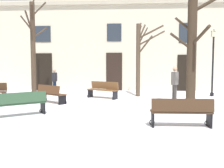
# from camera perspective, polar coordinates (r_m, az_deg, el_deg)

# --- Properties ---
(ground_plane) EXTENTS (30.23, 30.23, 0.00)m
(ground_plane) POSITION_cam_1_polar(r_m,az_deg,el_deg) (10.74, -0.50, -5.50)
(ground_plane) COLOR white
(building_facade) EXTENTS (18.89, 0.60, 6.34)m
(building_facade) POSITION_cam_1_polar(r_m,az_deg,el_deg) (18.04, 1.22, 8.87)
(building_facade) COLOR beige
(building_facade) RESTS_ON ground
(tree_left_of_center) EXTENTS (2.46, 2.67, 4.90)m
(tree_left_of_center) POSITION_cam_1_polar(r_m,az_deg,el_deg) (11.02, 17.68, 7.05)
(tree_left_of_center) COLOR #382B1E
(tree_left_of_center) RESTS_ON ground
(tree_foreground) EXTENTS (1.30, 2.51, 6.10)m
(tree_foreground) POSITION_cam_1_polar(r_m,az_deg,el_deg) (15.52, -17.41, 8.46)
(tree_foreground) COLOR #423326
(tree_foreground) RESTS_ON ground
(tree_near_facade) EXTENTS (1.62, 1.49, 4.29)m
(tree_near_facade) POSITION_cam_1_polar(r_m,az_deg,el_deg) (14.63, 6.30, 6.46)
(tree_near_facade) COLOR #4C3D2D
(tree_near_facade) RESTS_ON ground
(streetlamp) EXTENTS (0.30, 0.30, 3.85)m
(streetlamp) POSITION_cam_1_polar(r_m,az_deg,el_deg) (15.74, 21.89, 5.99)
(streetlamp) COLOR black
(streetlamp) RESTS_ON ground
(bench_far_corner) EXTENTS (1.79, 1.30, 0.91)m
(bench_far_corner) POSITION_cam_1_polar(r_m,az_deg,el_deg) (13.80, -2.05, -1.29)
(bench_far_corner) COLOR brown
(bench_far_corner) RESTS_ON ground
(bench_facing_shops) EXTENTS (1.81, 1.53, 0.89)m
(bench_facing_shops) POSITION_cam_1_polar(r_m,az_deg,el_deg) (9.61, -20.36, -4.16)
(bench_facing_shops) COLOR #2D4C33
(bench_facing_shops) RESTS_ON ground
(bench_back_to_back_left) EXTENTS (1.85, 0.49, 0.88)m
(bench_back_to_back_left) POSITION_cam_1_polar(r_m,az_deg,el_deg) (7.79, 15.41, -6.10)
(bench_back_to_back_left) COLOR #3D2819
(bench_back_to_back_left) RESTS_ON ground
(bench_near_lamp) EXTENTS (1.63, 1.37, 0.88)m
(bench_near_lamp) POSITION_cam_1_polar(r_m,az_deg,el_deg) (12.44, -13.62, -2.17)
(bench_near_lamp) COLOR #51331E
(bench_near_lamp) RESTS_ON ground
(person_near_bench) EXTENTS (0.27, 0.41, 1.56)m
(person_near_bench) POSITION_cam_1_polar(r_m,az_deg,el_deg) (16.66, -12.87, 0.93)
(person_near_bench) COLOR black
(person_near_bench) RESTS_ON ground
(person_crossing_plaza) EXTENTS (0.40, 0.44, 1.75)m
(person_crossing_plaza) POSITION_cam_1_polar(r_m,az_deg,el_deg) (12.90, 14.00, 0.43)
(person_crossing_plaza) COLOR #403D3A
(person_crossing_plaza) RESTS_ON ground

